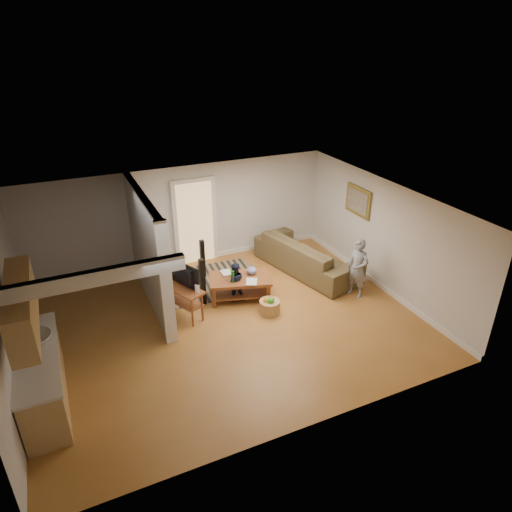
{
  "coord_description": "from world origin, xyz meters",
  "views": [
    {
      "loc": [
        -2.68,
        -7.22,
        5.37
      ],
      "look_at": [
        0.87,
        0.56,
        1.1
      ],
      "focal_mm": 32.0,
      "sensor_mm": 36.0,
      "label": 1
    }
  ],
  "objects_px": {
    "coffee_table": "(241,282)",
    "tv_console": "(182,289)",
    "toy_basket": "(270,306)",
    "child": "(355,295)",
    "speaker_left": "(202,282)",
    "speaker_right": "(203,259)",
    "sofa": "(306,270)",
    "toddler": "(235,300)"
  },
  "relations": [
    {
      "from": "toy_basket",
      "to": "toddler",
      "type": "xyz_separation_m",
      "value": [
        -0.47,
        0.77,
        -0.16
      ]
    },
    {
      "from": "speaker_left",
      "to": "toy_basket",
      "type": "height_order",
      "value": "speaker_left"
    },
    {
      "from": "toy_basket",
      "to": "toddler",
      "type": "height_order",
      "value": "toddler"
    },
    {
      "from": "speaker_left",
      "to": "child",
      "type": "distance_m",
      "value": 3.43
    },
    {
      "from": "speaker_left",
      "to": "toddler",
      "type": "relative_size",
      "value": 1.19
    },
    {
      "from": "sofa",
      "to": "speaker_left",
      "type": "relative_size",
      "value": 2.62
    },
    {
      "from": "toddler",
      "to": "child",
      "type": "bearing_deg",
      "value": 174.24
    },
    {
      "from": "toy_basket",
      "to": "child",
      "type": "bearing_deg",
      "value": -4.3
    },
    {
      "from": "coffee_table",
      "to": "tv_console",
      "type": "xyz_separation_m",
      "value": [
        -1.36,
        -0.12,
        0.21
      ]
    },
    {
      "from": "toddler",
      "to": "speaker_right",
      "type": "bearing_deg",
      "value": -62.52
    },
    {
      "from": "toy_basket",
      "to": "speaker_right",
      "type": "bearing_deg",
      "value": 110.48
    },
    {
      "from": "tv_console",
      "to": "toddler",
      "type": "bearing_deg",
      "value": -19.78
    },
    {
      "from": "sofa",
      "to": "child",
      "type": "relative_size",
      "value": 2.08
    },
    {
      "from": "sofa",
      "to": "tv_console",
      "type": "bearing_deg",
      "value": 87.72
    },
    {
      "from": "coffee_table",
      "to": "speaker_right",
      "type": "bearing_deg",
      "value": 109.66
    },
    {
      "from": "sofa",
      "to": "coffee_table",
      "type": "bearing_deg",
      "value": 91.67
    },
    {
      "from": "speaker_right",
      "to": "sofa",
      "type": "bearing_deg",
      "value": -19.93
    },
    {
      "from": "speaker_left",
      "to": "speaker_right",
      "type": "xyz_separation_m",
      "value": [
        0.38,
        1.14,
        -0.05
      ]
    },
    {
      "from": "speaker_right",
      "to": "child",
      "type": "height_order",
      "value": "speaker_right"
    },
    {
      "from": "sofa",
      "to": "tv_console",
      "type": "height_order",
      "value": "tv_console"
    },
    {
      "from": "speaker_left",
      "to": "tv_console",
      "type": "bearing_deg",
      "value": -158.09
    },
    {
      "from": "toddler",
      "to": "coffee_table",
      "type": "bearing_deg",
      "value": -155.62
    },
    {
      "from": "child",
      "to": "toddler",
      "type": "distance_m",
      "value": 2.7
    },
    {
      "from": "speaker_left",
      "to": "toy_basket",
      "type": "bearing_deg",
      "value": -41.16
    },
    {
      "from": "tv_console",
      "to": "sofa",
      "type": "bearing_deg",
      "value": -13.24
    },
    {
      "from": "tv_console",
      "to": "toddler",
      "type": "relative_size",
      "value": 1.27
    },
    {
      "from": "sofa",
      "to": "speaker_right",
      "type": "xyz_separation_m",
      "value": [
        -2.43,
        0.72,
        0.48
      ]
    },
    {
      "from": "speaker_left",
      "to": "child",
      "type": "xyz_separation_m",
      "value": [
        3.21,
        -1.07,
        -0.54
      ]
    },
    {
      "from": "tv_console",
      "to": "child",
      "type": "bearing_deg",
      "value": -36.95
    },
    {
      "from": "toddler",
      "to": "sofa",
      "type": "bearing_deg",
      "value": -150.84
    },
    {
      "from": "coffee_table",
      "to": "child",
      "type": "xyz_separation_m",
      "value": [
        2.38,
        -0.95,
        -0.41
      ]
    },
    {
      "from": "sofa",
      "to": "toddler",
      "type": "distance_m",
      "value": 2.2
    },
    {
      "from": "toy_basket",
      "to": "coffee_table",
      "type": "bearing_deg",
      "value": 111.74
    },
    {
      "from": "sofa",
      "to": "tv_console",
      "type": "distance_m",
      "value": 3.46
    },
    {
      "from": "coffee_table",
      "to": "toy_basket",
      "type": "xyz_separation_m",
      "value": [
        0.32,
        -0.8,
        -0.25
      ]
    },
    {
      "from": "speaker_right",
      "to": "coffee_table",
      "type": "bearing_deg",
      "value": -73.69
    },
    {
      "from": "tv_console",
      "to": "toy_basket",
      "type": "xyz_separation_m",
      "value": [
        1.68,
        -0.68,
        -0.46
      ]
    },
    {
      "from": "child",
      "to": "speaker_right",
      "type": "bearing_deg",
      "value": -152.12
    },
    {
      "from": "tv_console",
      "to": "speaker_left",
      "type": "bearing_deg",
      "value": 0.18
    },
    {
      "from": "toy_basket",
      "to": "child",
      "type": "distance_m",
      "value": 2.07
    },
    {
      "from": "coffee_table",
      "to": "speaker_left",
      "type": "xyz_separation_m",
      "value": [
        -0.83,
        0.12,
        0.13
      ]
    },
    {
      "from": "toy_basket",
      "to": "child",
      "type": "xyz_separation_m",
      "value": [
        2.06,
        -0.16,
        -0.16
      ]
    }
  ]
}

